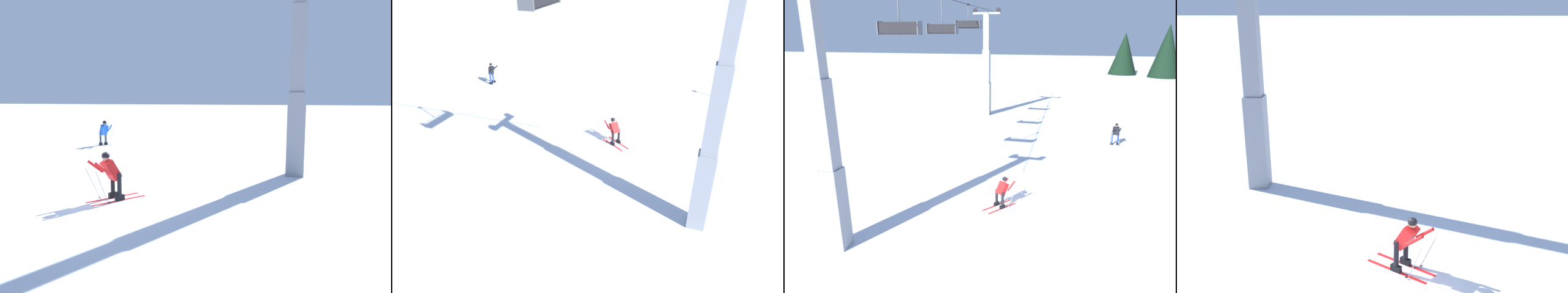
# 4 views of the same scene
# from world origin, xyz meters

# --- Properties ---
(skier_carving_main) EXTENTS (1.69, 1.47, 1.60)m
(skier_carving_main) POSITION_xyz_m (0.37, 1.04, 0.84)
(skier_carving_main) COLOR red
(skier_carving_main) RESTS_ON ground_plane
(lift_tower_near) EXTENTS (0.67, 2.28, 10.22)m
(lift_tower_near) POSITION_xyz_m (-4.50, 6.44, 4.28)
(lift_tower_near) COLOR gray
(lift_tower_near) RESTS_ON ground_plane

